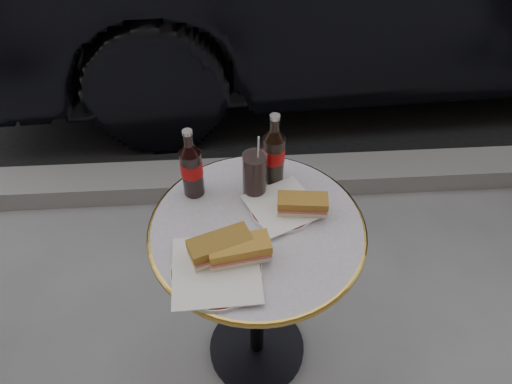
{
  "coord_description": "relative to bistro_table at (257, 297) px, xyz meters",
  "views": [
    {
      "loc": [
        -0.06,
        -0.91,
        1.81
      ],
      "look_at": [
        0.0,
        0.05,
        0.82
      ],
      "focal_mm": 35.0,
      "sensor_mm": 36.0,
      "label": 1
    }
  ],
  "objects": [
    {
      "name": "ground",
      "position": [
        0.0,
        0.0,
        -0.37
      ],
      "size": [
        80.0,
        80.0,
        0.0
      ],
      "primitive_type": "plane",
      "color": "gray",
      "rests_on": "ground"
    },
    {
      "name": "curb",
      "position": [
        0.0,
        0.9,
        -0.32
      ],
      "size": [
        40.0,
        0.2,
        0.12
      ],
      "primitive_type": "cube",
      "color": "gray",
      "rests_on": "ground"
    },
    {
      "name": "bistro_table",
      "position": [
        0.0,
        0.0,
        0.0
      ],
      "size": [
        0.62,
        0.62,
        0.73
      ],
      "primitive_type": null,
      "color": "#BAB2C4",
      "rests_on": "ground"
    },
    {
      "name": "plate_left",
      "position": [
        -0.12,
        -0.15,
        0.37
      ],
      "size": [
        0.27,
        0.27,
        0.01
      ],
      "primitive_type": "cylinder",
      "rotation": [
        0.0,
        0.0,
        -0.14
      ],
      "color": "silver",
      "rests_on": "bistro_table"
    },
    {
      "name": "plate_right",
      "position": [
        0.08,
        0.06,
        0.37
      ],
      "size": [
        0.23,
        0.23,
        0.01
      ],
      "primitive_type": "cylinder",
      "rotation": [
        0.0,
        0.0,
        0.25
      ],
      "color": "white",
      "rests_on": "bistro_table"
    },
    {
      "name": "sandwich_left_a",
      "position": [
        -0.1,
        -0.1,
        0.41
      ],
      "size": [
        0.18,
        0.13,
        0.06
      ],
      "primitive_type": "cube",
      "rotation": [
        0.0,
        0.0,
        0.35
      ],
      "color": "olive",
      "rests_on": "plate_left"
    },
    {
      "name": "sandwich_left_b",
      "position": [
        -0.05,
        -0.12,
        0.41
      ],
      "size": [
        0.17,
        0.1,
        0.06
      ],
      "primitive_type": "cube",
      "rotation": [
        0.0,
        0.0,
        0.17
      ],
      "color": "#B8812E",
      "rests_on": "plate_left"
    },
    {
      "name": "sandwich_right",
      "position": [
        0.13,
        0.04,
        0.4
      ],
      "size": [
        0.15,
        0.08,
        0.05
      ],
      "primitive_type": "cube",
      "rotation": [
        0.0,
        0.0,
        -0.11
      ],
      "color": "#A16D28",
      "rests_on": "plate_right"
    },
    {
      "name": "cola_bottle_left",
      "position": [
        -0.18,
        0.15,
        0.48
      ],
      "size": [
        0.07,
        0.07,
        0.23
      ],
      "primitive_type": null,
      "rotation": [
        0.0,
        0.0,
        -0.02
      ],
      "color": "black",
      "rests_on": "bistro_table"
    },
    {
      "name": "cola_bottle_right",
      "position": [
        0.06,
        0.19,
        0.49
      ],
      "size": [
        0.08,
        0.08,
        0.24
      ],
      "primitive_type": null,
      "rotation": [
        0.0,
        0.0,
        0.23
      ],
      "color": "black",
      "rests_on": "bistro_table"
    },
    {
      "name": "cola_glass",
      "position": [
        0.0,
        0.13,
        0.44
      ],
      "size": [
        0.1,
        0.1,
        0.15
      ],
      "primitive_type": "cylinder",
      "rotation": [
        0.0,
        0.0,
        -0.39
      ],
      "color": "black",
      "rests_on": "bistro_table"
    }
  ]
}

